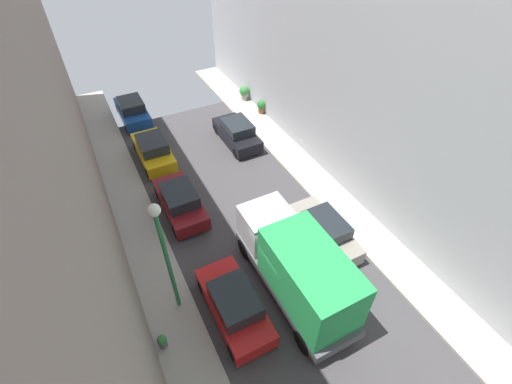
# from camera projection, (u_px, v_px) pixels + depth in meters

# --- Properties ---
(ground) EXTENTS (32.00, 32.00, 0.00)m
(ground) POSITION_uv_depth(u_px,v_px,m) (283.00, 275.00, 16.16)
(ground) COLOR #423F42
(sidewalk_left) EXTENTS (2.00, 44.00, 0.15)m
(sidewalk_left) POSITION_uv_depth(u_px,v_px,m) (176.00, 323.00, 14.40)
(sidewalk_left) COLOR #A8A399
(sidewalk_left) RESTS_ON ground
(sidewalk_right) EXTENTS (2.00, 44.00, 0.15)m
(sidewalk_right) POSITION_uv_depth(u_px,v_px,m) (369.00, 235.00, 17.81)
(sidewalk_right) COLOR #A8A399
(sidewalk_right) RESTS_ON ground
(building_right) EXTENTS (6.00, 44.00, 17.12)m
(building_right) POSITION_uv_depth(u_px,v_px,m) (501.00, 49.00, 13.46)
(building_right) COLOR #B2B2B7
(building_right) RESTS_ON ground
(parked_car_left_1) EXTENTS (1.78, 4.20, 1.57)m
(parked_car_left_1) POSITION_uv_depth(u_px,v_px,m) (234.00, 305.00, 14.28)
(parked_car_left_1) COLOR red
(parked_car_left_1) RESTS_ON ground
(parked_car_left_2) EXTENTS (1.78, 4.20, 1.57)m
(parked_car_left_2) POSITION_uv_depth(u_px,v_px,m) (180.00, 201.00, 18.67)
(parked_car_left_2) COLOR maroon
(parked_car_left_2) RESTS_ON ground
(parked_car_left_3) EXTENTS (1.78, 4.20, 1.57)m
(parked_car_left_3) POSITION_uv_depth(u_px,v_px,m) (153.00, 150.00, 22.03)
(parked_car_left_3) COLOR gold
(parked_car_left_3) RESTS_ON ground
(parked_car_left_4) EXTENTS (1.78, 4.20, 1.57)m
(parked_car_left_4) POSITION_uv_depth(u_px,v_px,m) (132.00, 111.00, 25.60)
(parked_car_left_4) COLOR #194799
(parked_car_left_4) RESTS_ON ground
(parked_car_right_2) EXTENTS (1.78, 4.20, 1.57)m
(parked_car_right_2) POSITION_uv_depth(u_px,v_px,m) (323.00, 231.00, 17.15)
(parked_car_right_2) COLOR gray
(parked_car_right_2) RESTS_ON ground
(parked_car_right_3) EXTENTS (1.78, 4.20, 1.57)m
(parked_car_right_3) POSITION_uv_depth(u_px,v_px,m) (237.00, 133.00, 23.47)
(parked_car_right_3) COLOR black
(parked_car_right_3) RESTS_ON ground
(delivery_truck) EXTENTS (2.26, 6.60, 3.38)m
(delivery_truck) POSITION_uv_depth(u_px,v_px,m) (297.00, 267.00, 14.32)
(delivery_truck) COLOR #4C4C51
(delivery_truck) RESTS_ON ground
(potted_plant_2) EXTENTS (0.37, 0.37, 0.66)m
(potted_plant_2) POSITION_uv_depth(u_px,v_px,m) (162.00, 341.00, 13.42)
(potted_plant_2) COLOR slate
(potted_plant_2) RESTS_ON sidewalk_left
(potted_plant_3) EXTENTS (0.76, 0.76, 1.09)m
(potted_plant_3) POSITION_uv_depth(u_px,v_px,m) (244.00, 92.00, 27.60)
(potted_plant_3) COLOR #B2A899
(potted_plant_3) RESTS_ON sidewalk_right
(potted_plant_4) EXTENTS (0.65, 0.65, 1.00)m
(potted_plant_4) POSITION_uv_depth(u_px,v_px,m) (261.00, 106.00, 26.12)
(potted_plant_4) COLOR brown
(potted_plant_4) RESTS_ON sidewalk_right
(lamp_post) EXTENTS (0.44, 0.44, 5.76)m
(lamp_post) POSITION_uv_depth(u_px,v_px,m) (164.00, 246.00, 12.40)
(lamp_post) COLOR #26723F
(lamp_post) RESTS_ON sidewalk_left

